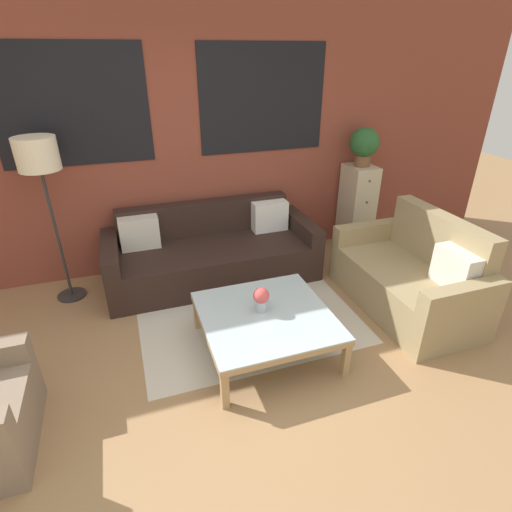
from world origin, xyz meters
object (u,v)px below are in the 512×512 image
at_px(drawer_cabinet, 357,207).
at_px(flower_vase, 261,298).
at_px(floor_lamp, 39,163).
at_px(couch_dark, 212,254).
at_px(potted_plant, 364,144).
at_px(settee_vintage, 411,279).
at_px(coffee_table, 266,319).

xyz_separation_m(drawer_cabinet, flower_vase, (-1.81, -1.52, -0.03)).
relative_size(floor_lamp, flower_vase, 7.49).
height_order(floor_lamp, flower_vase, floor_lamp).
bearing_deg(couch_dark, flower_vase, -85.44).
xyz_separation_m(couch_dark, drawer_cabinet, (1.92, 0.21, 0.24)).
bearing_deg(couch_dark, drawer_cabinet, 6.32).
height_order(floor_lamp, potted_plant, floor_lamp).
relative_size(settee_vintage, coffee_table, 1.43).
bearing_deg(potted_plant, floor_lamp, -177.65).
xyz_separation_m(floor_lamp, drawer_cabinet, (3.40, 0.14, -0.87)).
height_order(couch_dark, floor_lamp, floor_lamp).
relative_size(floor_lamp, drawer_cabinet, 1.55).
bearing_deg(potted_plant, drawer_cabinet, -90.00).
bearing_deg(potted_plant, settee_vintage, -99.84).
height_order(settee_vintage, floor_lamp, floor_lamp).
height_order(coffee_table, potted_plant, potted_plant).
relative_size(couch_dark, settee_vintage, 1.50).
xyz_separation_m(coffee_table, flower_vase, (-0.02, 0.05, 0.17)).
distance_m(couch_dark, floor_lamp, 1.85).
bearing_deg(potted_plant, coffee_table, -138.75).
bearing_deg(drawer_cabinet, couch_dark, -173.68).
distance_m(coffee_table, drawer_cabinet, 2.39).
bearing_deg(settee_vintage, flower_vase, -176.13).
height_order(couch_dark, potted_plant, potted_plant).
bearing_deg(flower_vase, potted_plant, 39.91).
xyz_separation_m(coffee_table, drawer_cabinet, (1.79, 1.57, 0.20)).
height_order(drawer_cabinet, potted_plant, potted_plant).
bearing_deg(drawer_cabinet, flower_vase, -140.09).
xyz_separation_m(couch_dark, flower_vase, (0.10, -1.30, 0.21)).
bearing_deg(floor_lamp, coffee_table, -41.66).
relative_size(settee_vintage, drawer_cabinet, 1.43).
distance_m(floor_lamp, drawer_cabinet, 3.51).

